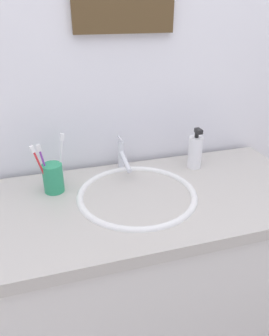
# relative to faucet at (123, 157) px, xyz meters

# --- Properties ---
(tiled_wall_back) EXTENTS (2.38, 0.04, 2.40)m
(tiled_wall_back) POSITION_rel_faucet_xyz_m (0.03, 0.10, 0.32)
(tiled_wall_back) COLOR silver
(tiled_wall_back) RESTS_ON ground
(vanity_counter) EXTENTS (1.18, 0.55, 0.82)m
(vanity_counter) POSITION_rel_faucet_xyz_m (0.03, -0.21, -0.47)
(vanity_counter) COLOR silver
(vanity_counter) RESTS_ON ground
(sink_basin) EXTENTS (0.42, 0.42, 0.12)m
(sink_basin) POSITION_rel_faucet_xyz_m (-0.00, -0.19, -0.10)
(sink_basin) COLOR white
(sink_basin) RESTS_ON vanity_counter
(faucet) EXTENTS (0.02, 0.16, 0.13)m
(faucet) POSITION_rel_faucet_xyz_m (0.00, 0.00, 0.00)
(faucet) COLOR silver
(faucet) RESTS_ON sink_basin
(toothbrush_cup) EXTENTS (0.07, 0.07, 0.10)m
(toothbrush_cup) POSITION_rel_faucet_xyz_m (-0.27, -0.08, -0.01)
(toothbrush_cup) COLOR #2D9966
(toothbrush_cup) RESTS_ON vanity_counter
(toothbrush_white) EXTENTS (0.04, 0.01, 0.20)m
(toothbrush_white) POSITION_rel_faucet_xyz_m (-0.24, -0.07, 0.06)
(toothbrush_white) COLOR white
(toothbrush_white) RESTS_ON toothbrush_cup
(toothbrush_red) EXTENTS (0.06, 0.03, 0.18)m
(toothbrush_red) POSITION_rel_faucet_xyz_m (-0.31, -0.10, 0.05)
(toothbrush_red) COLOR red
(toothbrush_red) RESTS_ON toothbrush_cup
(toothbrush_purple) EXTENTS (0.04, 0.01, 0.18)m
(toothbrush_purple) POSITION_rel_faucet_xyz_m (-0.29, -0.08, 0.05)
(toothbrush_purple) COLOR purple
(toothbrush_purple) RESTS_ON toothbrush_cup
(soap_dispenser) EXTENTS (0.05, 0.06, 0.17)m
(soap_dispenser) POSITION_rel_faucet_xyz_m (0.28, -0.05, 0.01)
(soap_dispenser) COLOR white
(soap_dispenser) RESTS_ON vanity_counter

